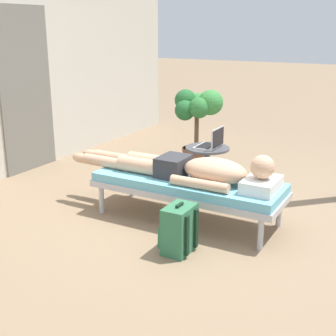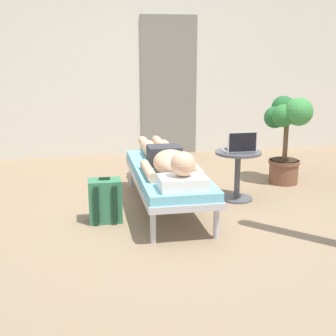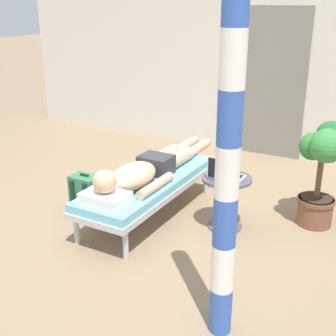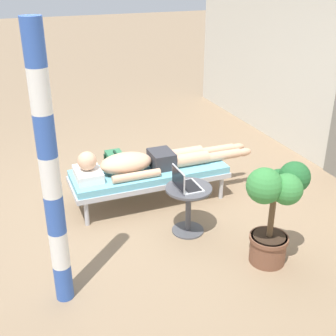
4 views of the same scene
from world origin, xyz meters
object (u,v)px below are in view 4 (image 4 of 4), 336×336
(person_reclining, at_px, (146,161))
(lounge_chair, at_px, (149,174))
(potted_plant, at_px, (275,201))
(laptop, at_px, (184,183))
(side_table, at_px, (188,202))
(backpack, at_px, (116,168))
(porch_post, at_px, (50,177))

(person_reclining, bearing_deg, lounge_chair, 90.00)
(person_reclining, relative_size, potted_plant, 2.10)
(laptop, bearing_deg, potted_plant, 35.50)
(side_table, height_order, laptop, laptop)
(lounge_chair, xyz_separation_m, backpack, (-0.63, -0.24, -0.15))
(person_reclining, height_order, laptop, laptop)
(lounge_chair, bearing_deg, person_reclining, -90.00)
(lounge_chair, height_order, porch_post, porch_post)
(side_table, height_order, potted_plant, potted_plant)
(person_reclining, bearing_deg, laptop, 10.05)
(person_reclining, height_order, side_table, person_reclining)
(lounge_chair, distance_m, backpack, 0.69)
(potted_plant, distance_m, porch_post, 1.96)
(backpack, xyz_separation_m, potted_plant, (2.18, 0.89, 0.47))
(side_table, xyz_separation_m, porch_post, (0.54, -1.39, 0.79))
(side_table, distance_m, backpack, 1.47)
(lounge_chair, relative_size, person_reclining, 0.85)
(person_reclining, relative_size, laptop, 7.00)
(porch_post, bearing_deg, lounge_chair, 137.02)
(laptop, bearing_deg, side_table, 90.00)
(lounge_chair, height_order, backpack, backpack)
(laptop, bearing_deg, backpack, -166.46)
(potted_plant, bearing_deg, laptop, -144.50)
(potted_plant, bearing_deg, side_table, -147.12)
(person_reclining, bearing_deg, potted_plant, 23.86)
(person_reclining, relative_size, backpack, 5.12)
(potted_plant, bearing_deg, backpack, -157.84)
(person_reclining, xyz_separation_m, porch_post, (1.33, -1.20, 0.63))
(laptop, xyz_separation_m, potted_plant, (0.77, 0.55, 0.08))
(lounge_chair, distance_m, laptop, 0.83)
(lounge_chair, distance_m, porch_post, 1.99)
(person_reclining, distance_m, backpack, 0.73)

